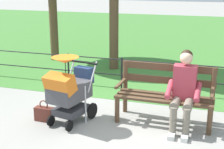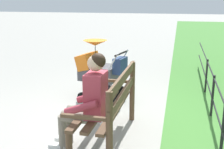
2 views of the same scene
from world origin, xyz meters
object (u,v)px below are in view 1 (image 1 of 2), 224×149
object	(u,v)px
person_on_bench	(184,89)
handbag	(44,114)
stroller	(69,89)
park_bench	(166,91)

from	to	relation	value
person_on_bench	handbag	size ratio (longest dim) A/B	3.45
person_on_bench	stroller	xyz separation A→B (m)	(1.81, 0.34, -0.08)
park_bench	stroller	bearing A→B (deg)	20.69
park_bench	handbag	world-z (taller)	park_bench
person_on_bench	stroller	size ratio (longest dim) A/B	1.11
park_bench	handbag	size ratio (longest dim) A/B	4.34
handbag	park_bench	bearing A→B (deg)	-162.05
stroller	person_on_bench	bearing A→B (deg)	-169.27
handbag	person_on_bench	bearing A→B (deg)	-169.75
park_bench	handbag	distance (m)	2.09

